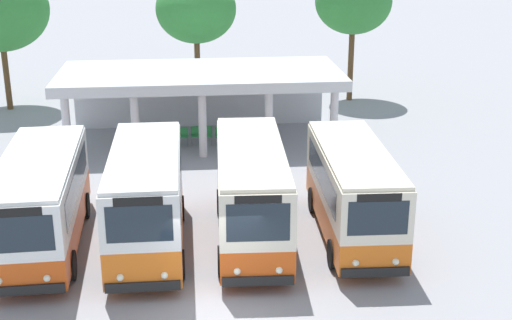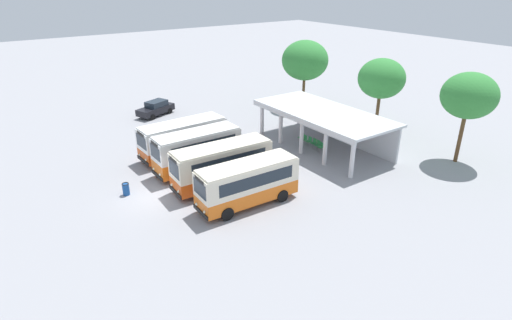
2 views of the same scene
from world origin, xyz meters
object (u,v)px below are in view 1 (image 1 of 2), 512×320
at_px(city_bus_middle_cream, 251,190).
at_px(waiting_chair_fifth_seat, 208,134).
at_px(waiting_chair_end_by_column, 159,135).
at_px(city_bus_second_in_row, 146,196).
at_px(city_bus_fourth_amber, 353,189).
at_px(waiting_chair_far_end_seat, 220,134).
at_px(city_bus_nearest_orange, 40,199).
at_px(waiting_chair_fourth_seat, 196,134).
at_px(waiting_chair_second_from_end, 171,135).
at_px(waiting_chair_middle_seat, 184,135).

relative_size(city_bus_middle_cream, waiting_chair_fifth_seat, 8.81).
bearing_deg(waiting_chair_end_by_column, city_bus_second_in_row, -90.15).
height_order(city_bus_fourth_amber, waiting_chair_far_end_seat, city_bus_fourth_amber).
height_order(city_bus_nearest_orange, waiting_chair_fourth_seat, city_bus_nearest_orange).
xyz_separation_m(waiting_chair_second_from_end, waiting_chair_fourth_seat, (1.12, 0.14, 0.00)).
distance_m(city_bus_middle_cream, waiting_chair_end_by_column, 11.13).
height_order(waiting_chair_end_by_column, waiting_chair_fourth_seat, same).
xyz_separation_m(city_bus_nearest_orange, waiting_chair_second_from_end, (3.94, 10.28, -1.17)).
relative_size(waiting_chair_middle_seat, waiting_chair_fourth_seat, 1.00).
bearing_deg(waiting_chair_fifth_seat, waiting_chair_end_by_column, 178.93).
relative_size(city_bus_second_in_row, city_bus_fourth_amber, 0.98).
bearing_deg(waiting_chair_far_end_seat, city_bus_nearest_orange, -121.02).
xyz_separation_m(city_bus_middle_cream, waiting_chair_fifth_seat, (-1.09, 10.51, -1.25)).
bearing_deg(waiting_chair_fifth_seat, city_bus_middle_cream, -84.10).
relative_size(waiting_chair_fourth_seat, waiting_chair_fifth_seat, 1.00).
distance_m(city_bus_nearest_orange, waiting_chair_middle_seat, 11.35).
height_order(waiting_chair_end_by_column, waiting_chair_far_end_seat, same).
xyz_separation_m(waiting_chair_fourth_seat, waiting_chair_far_end_seat, (1.12, -0.15, 0.00)).
relative_size(waiting_chair_second_from_end, waiting_chair_middle_seat, 1.00).
height_order(city_bus_second_in_row, waiting_chair_fifth_seat, city_bus_second_in_row).
distance_m(city_bus_second_in_row, waiting_chair_second_from_end, 10.77).
xyz_separation_m(waiting_chair_second_from_end, waiting_chair_middle_seat, (0.56, 0.08, 0.00)).
relative_size(waiting_chair_second_from_end, waiting_chair_far_end_seat, 1.00).
height_order(city_bus_nearest_orange, waiting_chair_far_end_seat, city_bus_nearest_orange).
xyz_separation_m(city_bus_fourth_amber, waiting_chair_end_by_column, (-6.68, 10.57, -1.17)).
xyz_separation_m(city_bus_second_in_row, waiting_chair_far_end_seat, (2.82, 10.67, -1.28)).
bearing_deg(waiting_chair_middle_seat, waiting_chair_end_by_column, 176.75).
bearing_deg(waiting_chair_fifth_seat, waiting_chair_second_from_end, -176.64).
relative_size(city_bus_middle_cream, waiting_chair_middle_seat, 8.81).
distance_m(city_bus_fourth_amber, waiting_chair_fourth_seat, 11.75).
distance_m(city_bus_fourth_amber, waiting_chair_far_end_seat, 11.18).
relative_size(waiting_chair_middle_seat, waiting_chair_fifth_seat, 1.00).
distance_m(city_bus_fourth_amber, waiting_chair_middle_seat, 11.94).
bearing_deg(city_bus_middle_cream, city_bus_second_in_row, -175.46).
height_order(city_bus_middle_cream, city_bus_fourth_amber, city_bus_middle_cream).
xyz_separation_m(waiting_chair_end_by_column, waiting_chair_far_end_seat, (2.80, -0.15, 0.00)).
distance_m(city_bus_second_in_row, waiting_chair_middle_seat, 10.89).
bearing_deg(city_bus_middle_cream, waiting_chair_far_end_seat, 92.90).
bearing_deg(waiting_chair_end_by_column, waiting_chair_middle_seat, -3.25).
xyz_separation_m(city_bus_middle_cream, waiting_chair_middle_seat, (-2.20, 10.49, -1.25)).
relative_size(city_bus_fourth_amber, waiting_chair_second_from_end, 8.34).
xyz_separation_m(waiting_chair_middle_seat, waiting_chair_fourth_seat, (0.56, 0.06, 0.00)).
bearing_deg(waiting_chair_fourth_seat, city_bus_fourth_amber, -64.69).
height_order(waiting_chair_end_by_column, waiting_chair_middle_seat, same).
bearing_deg(waiting_chair_fifth_seat, city_bus_fourth_amber, -67.14).
height_order(city_bus_nearest_orange, city_bus_fourth_amber, city_bus_fourth_amber).
distance_m(city_bus_middle_cream, waiting_chair_far_end_seat, 10.49).
xyz_separation_m(city_bus_nearest_orange, waiting_chair_end_by_column, (3.38, 10.42, -1.17)).
relative_size(city_bus_nearest_orange, waiting_chair_far_end_seat, 8.84).
bearing_deg(waiting_chair_second_from_end, city_bus_fourth_amber, -59.61).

